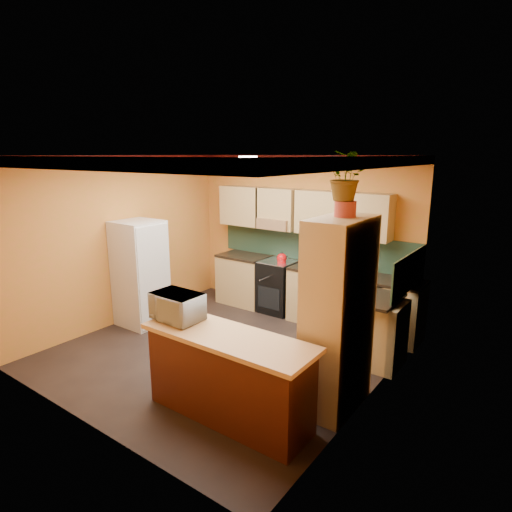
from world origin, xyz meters
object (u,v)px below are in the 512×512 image
at_px(stove, 278,286).
at_px(fridge, 140,273).
at_px(breakfast_bar, 228,379).
at_px(microwave, 177,306).
at_px(base_cabinets_back, 309,294).
at_px(pantry, 338,316).

distance_m(stove, fridge, 2.35).
relative_size(stove, fridge, 0.54).
xyz_separation_m(breakfast_bar, microwave, (-0.72, 0.00, 0.64)).
relative_size(base_cabinets_back, breakfast_bar, 2.03).
relative_size(stove, pantry, 0.43).
xyz_separation_m(fridge, pantry, (3.60, -0.31, 0.20)).
bearing_deg(microwave, stove, 101.17).
relative_size(pantry, breakfast_bar, 1.17).
bearing_deg(microwave, pantry, 29.73).
distance_m(base_cabinets_back, fridge, 2.80).
distance_m(stove, pantry, 3.01).
bearing_deg(breakfast_bar, fridge, 157.12).
xyz_separation_m(base_cabinets_back, stove, (-0.62, -0.00, 0.02)).
relative_size(fridge, pantry, 0.81).
height_order(base_cabinets_back, stove, stove).
distance_m(fridge, pantry, 3.62).
bearing_deg(stove, fridge, -130.42).
xyz_separation_m(base_cabinets_back, pantry, (1.47, -2.08, 0.61)).
distance_m(pantry, breakfast_bar, 1.33).
xyz_separation_m(base_cabinets_back, breakfast_bar, (0.66, -2.94, 0.00)).
bearing_deg(microwave, breakfast_bar, 0.28).
relative_size(base_cabinets_back, microwave, 6.61).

